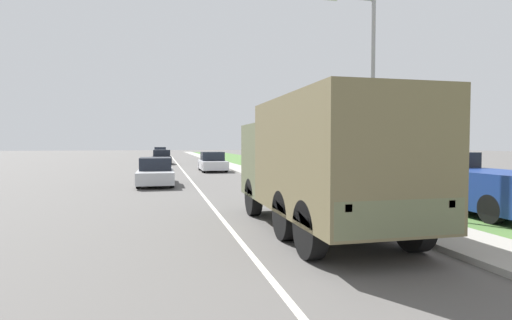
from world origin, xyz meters
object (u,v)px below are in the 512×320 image
(car_third_ahead, at_px, (162,158))
(lamp_post, at_px, (366,80))
(car_second_ahead, at_px, (212,162))
(car_fourth_ahead, at_px, (160,154))
(military_truck, at_px, (321,160))
(pickup_truck, at_px, (462,182))
(car_nearest_ahead, at_px, (156,172))

(car_third_ahead, relative_size, lamp_post, 0.62)
(car_second_ahead, xyz_separation_m, car_third_ahead, (-3.72, 11.55, -0.00))
(car_third_ahead, xyz_separation_m, car_fourth_ahead, (-0.17, 13.97, 0.06))
(car_fourth_ahead, bearing_deg, military_truck, -85.38)
(lamp_post, bearing_deg, pickup_truck, -10.40)
(car_nearest_ahead, bearing_deg, car_second_ahead, 66.25)
(car_fourth_ahead, bearing_deg, car_nearest_ahead, -90.29)
(military_truck, bearing_deg, pickup_truck, 18.69)
(car_fourth_ahead, bearing_deg, lamp_post, -81.97)
(car_nearest_ahead, distance_m, car_second_ahead, 10.09)
(military_truck, height_order, car_third_ahead, military_truck)
(car_third_ahead, xyz_separation_m, pickup_truck, (9.14, -30.99, 0.22))
(car_second_ahead, distance_m, pickup_truck, 20.19)
(car_third_ahead, bearing_deg, lamp_post, -78.68)
(car_fourth_ahead, distance_m, lamp_post, 44.97)
(pickup_truck, bearing_deg, car_fourth_ahead, 101.70)
(military_truck, bearing_deg, car_third_ahead, 96.28)
(car_second_ahead, relative_size, car_fourth_ahead, 1.02)
(car_second_ahead, bearing_deg, car_third_ahead, 107.83)
(car_second_ahead, bearing_deg, military_truck, -90.26)
(car_nearest_ahead, bearing_deg, car_third_ahead, 89.04)
(military_truck, xyz_separation_m, car_second_ahead, (0.10, 21.31, -1.05))
(car_fourth_ahead, distance_m, pickup_truck, 45.92)
(car_fourth_ahead, relative_size, pickup_truck, 0.73)
(car_nearest_ahead, relative_size, lamp_post, 0.73)
(pickup_truck, xyz_separation_m, lamp_post, (-3.05, 0.56, 3.17))
(military_truck, relative_size, pickup_truck, 1.20)
(lamp_post, bearing_deg, car_nearest_ahead, 123.73)
(car_nearest_ahead, distance_m, car_third_ahead, 20.79)
(pickup_truck, height_order, lamp_post, lamp_post)
(car_fourth_ahead, relative_size, lamp_post, 0.63)
(military_truck, xyz_separation_m, car_third_ahead, (-3.62, 32.86, -1.06))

